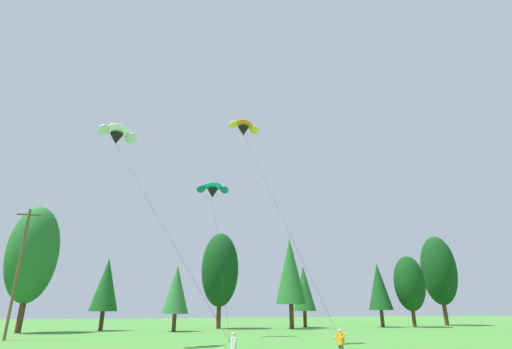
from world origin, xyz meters
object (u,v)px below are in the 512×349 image
at_px(kite_flyer_near, 234,347).
at_px(parafoil_kite_mid_orange, 244,128).
at_px(kite_flyer_mid, 341,342).
at_px(parafoil_kite_far_white, 117,134).
at_px(utility_pole, 18,268).
at_px(parafoil_kite_high_teal, 213,190).

distance_m(kite_flyer_near, parafoil_kite_mid_orange, 21.99).
bearing_deg(parafoil_kite_mid_orange, kite_flyer_mid, -74.66).
height_order(parafoil_kite_mid_orange, parafoil_kite_far_white, parafoil_kite_mid_orange).
height_order(utility_pole, parafoil_kite_far_white, parafoil_kite_far_white).
height_order(kite_flyer_near, kite_flyer_mid, same).
height_order(parafoil_kite_high_teal, parafoil_kite_mid_orange, parafoil_kite_mid_orange).
bearing_deg(kite_flyer_near, parafoil_kite_high_teal, 82.56).
relative_size(utility_pole, parafoil_kite_far_white, 0.72).
bearing_deg(parafoil_kite_high_teal, parafoil_kite_far_white, -140.78).
height_order(kite_flyer_near, parafoil_kite_high_teal, parafoil_kite_high_teal).
bearing_deg(parafoil_kite_far_white, parafoil_kite_mid_orange, -5.09).
bearing_deg(parafoil_kite_high_teal, kite_flyer_near, -97.44).
height_order(kite_flyer_mid, parafoil_kite_mid_orange, parafoil_kite_mid_orange).
distance_m(kite_flyer_mid, parafoil_kite_far_white, 24.62).
xyz_separation_m(parafoil_kite_mid_orange, parafoil_kite_far_white, (-11.35, 1.01, -1.88)).
xyz_separation_m(utility_pole, parafoil_kite_far_white, (8.04, -10.31, 10.88)).
xyz_separation_m(utility_pole, kite_flyer_near, (15.67, -23.05, -5.47)).
relative_size(utility_pole, parafoil_kite_high_teal, 0.56).
bearing_deg(parafoil_kite_mid_orange, utility_pole, 149.71).
bearing_deg(kite_flyer_near, parafoil_kite_far_white, 120.93).
height_order(kite_flyer_near, parafoil_kite_mid_orange, parafoil_kite_mid_orange).
bearing_deg(parafoil_kite_high_teal, utility_pole, 174.35).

